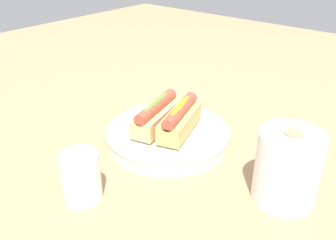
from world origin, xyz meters
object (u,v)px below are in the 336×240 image
at_px(water_glass, 81,178).
at_px(paper_towel_roll, 287,167).
at_px(hotdog_back, 180,119).
at_px(serving_bowl, 168,135).
at_px(hotdog_front, 156,115).

relative_size(water_glass, paper_towel_roll, 0.67).
bearing_deg(hotdog_back, paper_towel_roll, 84.62).
relative_size(hotdog_back, paper_towel_roll, 1.18).
xyz_separation_m(serving_bowl, water_glass, (0.24, 0.01, 0.02)).
bearing_deg(paper_towel_roll, water_glass, -49.97).
bearing_deg(paper_towel_roll, hotdog_back, -95.38).
relative_size(serving_bowl, hotdog_back, 1.73).
distance_m(hotdog_back, water_glass, 0.25).
height_order(hotdog_front, water_glass, hotdog_front).
bearing_deg(paper_towel_roll, hotdog_front, -91.23).
xyz_separation_m(hotdog_front, hotdog_back, (-0.02, 0.05, 0.00)).
height_order(serving_bowl, hotdog_back, hotdog_back).
distance_m(hotdog_front, paper_towel_roll, 0.30).
bearing_deg(serving_bowl, water_glass, 1.73).
distance_m(serving_bowl, paper_towel_roll, 0.28).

